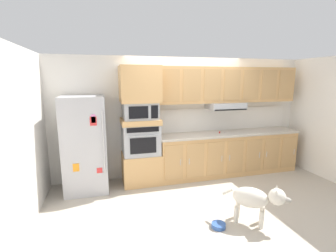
{
  "coord_description": "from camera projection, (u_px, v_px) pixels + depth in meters",
  "views": [
    {
      "loc": [
        -1.71,
        -3.91,
        2.06
      ],
      "look_at": [
        -0.65,
        0.0,
        1.28
      ],
      "focal_mm": 26.28,
      "sensor_mm": 36.0,
      "label": 1
    }
  ],
  "objects": [
    {
      "name": "backsplash_panel",
      "position": [
        223.0,
        119.0,
        5.54
      ],
      "size": [
        3.14,
        0.02,
        0.5
      ],
      "primitive_type": "cube",
      "color": "white",
      "rests_on": "countertop_slab"
    },
    {
      "name": "side_panel_left",
      "position": [
        26.0,
        135.0,
        3.58
      ],
      "size": [
        0.12,
        7.1,
        2.5
      ],
      "primitive_type": "cube",
      "color": "silver",
      "rests_on": "ground"
    },
    {
      "name": "countertop_slab",
      "position": [
        229.0,
        133.0,
        5.32
      ],
      "size": [
        3.14,
        0.64,
        0.04
      ],
      "primitive_type": "cube",
      "color": "#BCB2A3",
      "rests_on": "lower_cabinet_run"
    },
    {
      "name": "upper_cabinet_with_hood",
      "position": [
        228.0,
        86.0,
        5.24
      ],
      "size": [
        3.1,
        0.48,
        0.88
      ],
      "color": "tan",
      "rests_on": "backsplash_panel"
    },
    {
      "name": "refrigerator",
      "position": [
        85.0,
        144.0,
        4.49
      ],
      "size": [
        0.76,
        0.73,
        1.76
      ],
      "color": "#ADADB2",
      "rests_on": "ground"
    },
    {
      "name": "lower_cabinet_run",
      "position": [
        228.0,
        154.0,
        5.4
      ],
      "size": [
        3.1,
        0.63,
        0.88
      ],
      "color": "tan",
      "rests_on": "ground"
    },
    {
      "name": "screwdriver",
      "position": [
        220.0,
        132.0,
        5.25
      ],
      "size": [
        0.16,
        0.16,
        0.03
      ],
      "color": "red",
      "rests_on": "countertop_slab"
    },
    {
      "name": "oven_base_cabinet",
      "position": [
        141.0,
        168.0,
        4.93
      ],
      "size": [
        0.74,
        0.62,
        0.6
      ],
      "primitive_type": "cube",
      "color": "tan",
      "rests_on": "ground"
    },
    {
      "name": "built_in_oven",
      "position": [
        141.0,
        139.0,
        4.82
      ],
      "size": [
        0.7,
        0.62,
        0.6
      ],
      "color": "#A8AAAF",
      "rests_on": "oven_base_cabinet"
    },
    {
      "name": "dog",
      "position": [
        256.0,
        198.0,
        3.49
      ],
      "size": [
        0.76,
        0.63,
        0.61
      ],
      "rotation": [
        0.0,
        0.0,
        -0.68
      ],
      "color": "beige",
      "rests_on": "ground"
    },
    {
      "name": "back_kitchen_wall",
      "position": [
        183.0,
        116.0,
        5.35
      ],
      "size": [
        6.2,
        0.12,
        2.5
      ],
      "primitive_type": "cube",
      "color": "silver",
      "rests_on": "ground"
    },
    {
      "name": "ground_plane",
      "position": [
        202.0,
        192.0,
        4.54
      ],
      "size": [
        9.6,
        9.6,
        0.0
      ],
      "primitive_type": "plane",
      "color": "#B2A899"
    },
    {
      "name": "microwave",
      "position": [
        140.0,
        111.0,
        4.71
      ],
      "size": [
        0.64,
        0.54,
        0.32
      ],
      "color": "#A8AAAF",
      "rests_on": "appliance_mid_shelf"
    },
    {
      "name": "appliance_upper_cabinet",
      "position": [
        140.0,
        84.0,
        4.62
      ],
      "size": [
        0.74,
        0.62,
        0.68
      ],
      "primitive_type": "cube",
      "color": "tan",
      "rests_on": "microwave"
    },
    {
      "name": "side_panel_right",
      "position": [
        330.0,
        119.0,
        5.02
      ],
      "size": [
        0.12,
        7.1,
        2.5
      ],
      "primitive_type": "cube",
      "color": "white",
      "rests_on": "ground"
    },
    {
      "name": "appliance_mid_shelf",
      "position": [
        140.0,
        121.0,
        4.75
      ],
      "size": [
        0.74,
        0.62,
        0.1
      ],
      "primitive_type": "cube",
      "color": "tan",
      "rests_on": "built_in_oven"
    },
    {
      "name": "dog_food_bowl",
      "position": [
        219.0,
        225.0,
        3.46
      ],
      "size": [
        0.2,
        0.2,
        0.06
      ],
      "color": "#3359A5",
      "rests_on": "ground"
    }
  ]
}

